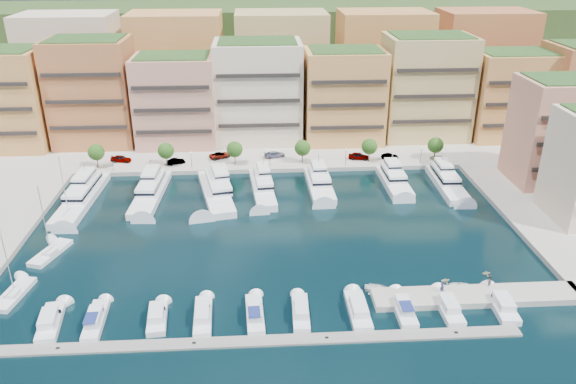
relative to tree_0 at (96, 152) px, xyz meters
name	(u,v)px	position (x,y,z in m)	size (l,w,h in m)	color
ground	(274,235)	(40.00, -33.50, -4.74)	(400.00, 400.00, 0.00)	black
north_quay	(266,130)	(40.00, 28.50, -4.74)	(220.00, 64.00, 2.00)	#9E998E
hillside	(263,89)	(40.00, 76.50, -4.74)	(240.00, 40.00, 58.00)	#283E19
south_pontoon	(261,342)	(37.00, -63.50, -4.74)	(72.00, 2.20, 0.35)	gray
finger_pier	(477,299)	(70.00, -55.50, -4.74)	(32.00, 5.00, 2.00)	#9E998E
apartment_0	(2,99)	(-26.00, 16.49, 8.57)	(22.00, 16.50, 24.80)	#BA7944
apartment_1	(93,92)	(-4.00, 18.49, 9.57)	(20.00, 16.50, 26.80)	#B46C3C
apartment_2	(176,100)	(17.00, 16.49, 7.57)	(20.00, 15.50, 22.80)	tan
apartment_3	(258,91)	(38.00, 18.49, 9.07)	(22.00, 16.50, 25.80)	beige
apartment_4	(344,96)	(60.00, 16.49, 8.07)	(20.00, 15.50, 23.80)	#DC9552
apartment_5	(426,87)	(82.00, 18.49, 9.57)	(22.00, 16.50, 26.80)	tan
apartment_6	(509,95)	(104.00, 16.49, 7.57)	(20.00, 15.50, 22.80)	#BA7944
apartment_east_a	(559,131)	(102.00, -13.51, 7.57)	(18.00, 14.50, 22.80)	tan
backblock_0	(73,68)	(-15.00, 40.50, 11.26)	(26.00, 18.00, 30.00)	beige
backblock_1	(178,66)	(15.00, 40.50, 11.26)	(26.00, 18.00, 30.00)	#DC9552
backblock_2	(281,65)	(45.00, 40.50, 11.26)	(26.00, 18.00, 30.00)	tan
backblock_3	(382,64)	(75.00, 40.50, 11.26)	(26.00, 18.00, 30.00)	#BA7944
backblock_4	(481,62)	(105.00, 40.50, 11.26)	(26.00, 18.00, 30.00)	#B46C3C
tree_0	(96,152)	(0.00, 0.00, 0.00)	(3.80, 3.80, 5.65)	#473323
tree_1	(166,151)	(16.00, 0.00, 0.00)	(3.80, 3.80, 5.65)	#473323
tree_2	(235,149)	(32.00, 0.00, 0.00)	(3.80, 3.80, 5.65)	#473323
tree_3	(302,148)	(48.00, 0.00, 0.00)	(3.80, 3.80, 5.65)	#473323
tree_4	(369,147)	(64.00, 0.00, 0.00)	(3.80, 3.80, 5.65)	#473323
tree_5	(435,145)	(80.00, 0.00, 0.00)	(3.80, 3.80, 5.65)	#473323
lamppost_0	(112,159)	(4.00, -2.30, -0.92)	(0.30, 0.30, 4.20)	black
lamppost_1	(191,157)	(22.00, -2.30, -0.92)	(0.30, 0.30, 4.20)	black
lamppost_2	(269,156)	(40.00, -2.30, -0.92)	(0.30, 0.30, 4.20)	black
lamppost_3	(346,154)	(58.00, -2.30, -0.92)	(0.30, 0.30, 4.20)	black
lamppost_4	(421,152)	(76.00, -2.30, -0.92)	(0.30, 0.30, 4.20)	black
yacht_0	(82,195)	(0.64, -16.02, -3.53)	(6.25, 25.37, 7.30)	white
yacht_1	(151,191)	(14.53, -14.67, -3.65)	(6.08, 22.30, 7.30)	white
yacht_2	(216,189)	(28.31, -14.83, -3.53)	(9.39, 23.10, 7.30)	white
yacht_3	(262,186)	(38.19, -13.56, -3.53)	(5.84, 20.08, 7.30)	white
yacht_4	(319,183)	(50.64, -12.66, -3.65)	(5.34, 17.83, 7.30)	white
yacht_5	(394,180)	(67.38, -11.90, -3.53)	(5.01, 16.23, 7.30)	white
yacht_6	(446,181)	(78.74, -13.43, -3.53)	(5.25, 19.62, 7.30)	white
cruiser_0	(50,322)	(7.36, -58.10, -4.20)	(3.89, 9.09, 2.55)	white
cruiser_1	(96,321)	(13.65, -58.12, -4.17)	(2.82, 9.25, 2.66)	white
cruiser_2	(157,318)	(22.30, -58.08, -4.20)	(3.24, 7.57, 2.55)	white
cruiser_3	(203,317)	(28.79, -58.10, -4.20)	(2.86, 9.08, 2.55)	white
cruiser_4	(255,315)	(36.24, -58.12, -4.17)	(2.84, 9.15, 2.66)	white
cruiser_5	(301,313)	(42.88, -58.09, -4.20)	(2.63, 8.68, 2.55)	white
cruiser_6	(358,311)	(51.28, -58.10, -4.20)	(2.82, 9.20, 2.55)	white
cruiser_7	(403,309)	(57.92, -58.11, -4.17)	(2.52, 8.65, 2.66)	white
cruiser_8	(448,307)	(64.59, -58.09, -4.20)	(2.68, 8.64, 2.55)	white
cruiser_9	(502,305)	(72.69, -58.10, -4.20)	(3.36, 8.91, 2.55)	white
sailboat_1	(51,253)	(1.07, -38.36, -4.43)	(5.55, 9.45, 13.20)	white
sailboat_2	(68,216)	(-0.03, -24.07, -4.43)	(3.61, 8.64, 13.20)	white
sailboat_0	(14,295)	(-0.48, -50.65, -4.43)	(4.18, 9.02, 13.20)	white
tender_1	(445,280)	(66.58, -50.77, -4.34)	(1.30, 1.51, 0.80)	beige
tender_0	(378,289)	(55.40, -52.50, -4.30)	(3.03, 4.24, 0.88)	white
tender_2	(461,286)	(68.58, -52.50, -4.37)	(2.60, 3.64, 0.75)	white
tender_3	(486,273)	(73.87, -49.08, -4.35)	(1.27, 1.47, 0.78)	beige
car_0	(121,159)	(4.63, 3.22, -2.92)	(1.95, 4.84, 1.65)	gray
car_1	(176,161)	(17.99, 1.00, -3.05)	(1.46, 4.18, 1.38)	gray
car_2	(220,155)	(28.23, 4.33, -3.01)	(2.44, 5.28, 1.47)	gray
car_3	(275,154)	(41.53, 4.07, -2.99)	(2.10, 5.17, 1.50)	gray
car_4	(359,156)	(61.81, 1.52, -2.91)	(1.98, 4.92, 1.68)	gray
car_5	(390,156)	(69.40, 1.19, -3.07)	(1.42, 4.08, 1.34)	gray
person_0	(442,287)	(64.58, -54.83, -2.79)	(0.70, 0.46, 1.91)	#292F52
person_1	(489,280)	(72.33, -53.52, -2.83)	(0.89, 0.69, 1.83)	#49362C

